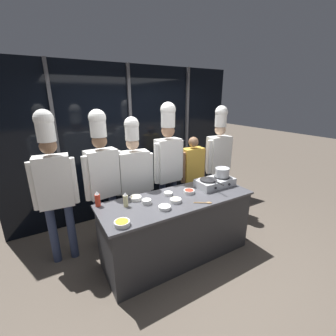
# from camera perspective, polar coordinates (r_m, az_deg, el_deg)

# --- Properties ---
(ground_plane) EXTENTS (24.00, 24.00, 0.00)m
(ground_plane) POSITION_cam_1_polar(r_m,az_deg,el_deg) (3.48, 2.24, -21.00)
(ground_plane) COLOR brown
(window_wall_back) EXTENTS (4.32, 0.09, 2.70)m
(window_wall_back) POSITION_cam_1_polar(r_m,az_deg,el_deg) (4.23, -9.43, 6.32)
(window_wall_back) COLOR black
(window_wall_back) RESTS_ON ground_plane
(demo_counter) EXTENTS (2.07, 0.76, 0.89)m
(demo_counter) POSITION_cam_1_polar(r_m,az_deg,el_deg) (3.22, 2.34, -14.81)
(demo_counter) COLOR #2D2D30
(demo_counter) RESTS_ON ground_plane
(portable_stove) EXTENTS (0.57, 0.33, 0.13)m
(portable_stove) POSITION_cam_1_polar(r_m,az_deg,el_deg) (3.42, 11.84, -3.57)
(portable_stove) COLOR #B2B5BA
(portable_stove) RESTS_ON demo_counter
(frying_pan) EXTENTS (0.25, 0.44, 0.04)m
(frying_pan) POSITION_cam_1_polar(r_m,az_deg,el_deg) (3.31, 10.29, -2.72)
(frying_pan) COLOR #232326
(frying_pan) RESTS_ON portable_stove
(stock_pot) EXTENTS (0.24, 0.21, 0.14)m
(stock_pot) POSITION_cam_1_polar(r_m,az_deg,el_deg) (3.46, 13.60, -1.03)
(stock_pot) COLOR #B7BABF
(stock_pot) RESTS_ON portable_stove
(squeeze_bottle_chili) EXTENTS (0.07, 0.07, 0.20)m
(squeeze_bottle_chili) POSITION_cam_1_polar(r_m,az_deg,el_deg) (2.89, -17.47, -7.54)
(squeeze_bottle_chili) COLOR red
(squeeze_bottle_chili) RESTS_ON demo_counter
(squeeze_bottle_oil) EXTENTS (0.06, 0.06, 0.19)m
(squeeze_bottle_oil) POSITION_cam_1_polar(r_m,az_deg,el_deg) (2.80, -10.73, -7.94)
(squeeze_bottle_oil) COLOR beige
(squeeze_bottle_oil) RESTS_ON demo_counter
(prep_bowl_onion) EXTENTS (0.12, 0.12, 0.04)m
(prep_bowl_onion) POSITION_cam_1_polar(r_m,az_deg,el_deg) (3.09, 0.04, -6.43)
(prep_bowl_onion) COLOR white
(prep_bowl_onion) RESTS_ON demo_counter
(prep_bowl_rice) EXTENTS (0.12, 0.12, 0.06)m
(prep_bowl_rice) POSITION_cam_1_polar(r_m,az_deg,el_deg) (2.85, -5.49, -8.41)
(prep_bowl_rice) COLOR white
(prep_bowl_rice) RESTS_ON demo_counter
(prep_bowl_noodles) EXTENTS (0.16, 0.16, 0.05)m
(prep_bowl_noodles) POSITION_cam_1_polar(r_m,az_deg,el_deg) (2.97, -8.25, -7.51)
(prep_bowl_noodles) COLOR white
(prep_bowl_noodles) RESTS_ON demo_counter
(prep_bowl_carrots) EXTENTS (0.17, 0.17, 0.05)m
(prep_bowl_carrots) POSITION_cam_1_polar(r_m,az_deg,el_deg) (2.45, -11.60, -13.52)
(prep_bowl_carrots) COLOR white
(prep_bowl_carrots) RESTS_ON demo_counter
(prep_bowl_chili_flakes) EXTENTS (0.15, 0.15, 0.05)m
(prep_bowl_chili_flakes) POSITION_cam_1_polar(r_m,az_deg,el_deg) (3.14, 5.38, -5.90)
(prep_bowl_chili_flakes) COLOR white
(prep_bowl_chili_flakes) RESTS_ON demo_counter
(prep_bowl_ginger) EXTENTS (0.15, 0.15, 0.05)m
(prep_bowl_ginger) POSITION_cam_1_polar(r_m,az_deg,el_deg) (2.88, 1.96, -8.17)
(prep_bowl_ginger) COLOR white
(prep_bowl_ginger) RESTS_ON demo_counter
(prep_bowl_garlic) EXTENTS (0.15, 0.15, 0.04)m
(prep_bowl_garlic) POSITION_cam_1_polar(r_m,az_deg,el_deg) (2.72, -0.88, -9.92)
(prep_bowl_garlic) COLOR white
(prep_bowl_garlic) RESTS_ON demo_counter
(serving_spoon_slotted) EXTENTS (0.21, 0.15, 0.02)m
(serving_spoon_slotted) POSITION_cam_1_polar(r_m,az_deg,el_deg) (2.90, 9.71, -8.67)
(serving_spoon_slotted) COLOR olive
(serving_spoon_slotted) RESTS_ON demo_counter
(chef_head) EXTENTS (0.54, 0.25, 2.04)m
(chef_head) POSITION_cam_1_polar(r_m,az_deg,el_deg) (3.15, -27.07, -2.31)
(chef_head) COLOR #2D3856
(chef_head) RESTS_ON ground_plane
(chef_sous) EXTENTS (0.55, 0.27, 2.02)m
(chef_sous) POSITION_cam_1_polar(r_m,az_deg,el_deg) (3.23, -16.33, -0.81)
(chef_sous) COLOR #2D3856
(chef_sous) RESTS_ON ground_plane
(chef_line) EXTENTS (0.59, 0.28, 1.91)m
(chef_line) POSITION_cam_1_polar(r_m,az_deg,el_deg) (3.40, -8.64, -1.07)
(chef_line) COLOR #232326
(chef_line) RESTS_ON ground_plane
(chef_pastry) EXTENTS (0.53, 0.23, 2.10)m
(chef_pastry) POSITION_cam_1_polar(r_m,az_deg,el_deg) (3.57, 0.02, 2.85)
(chef_pastry) COLOR #2D3856
(chef_pastry) RESTS_ON ground_plane
(person_guest) EXTENTS (0.50, 0.20, 1.52)m
(person_guest) POSITION_cam_1_polar(r_m,az_deg,el_deg) (4.01, 6.25, -0.56)
(person_guest) COLOR #4C4C51
(person_guest) RESTS_ON ground_plane
(chef_apprentice) EXTENTS (0.56, 0.23, 2.02)m
(chef_apprentice) POSITION_cam_1_polar(r_m,az_deg,el_deg) (4.25, 12.73, 3.78)
(chef_apprentice) COLOR #232326
(chef_apprentice) RESTS_ON ground_plane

